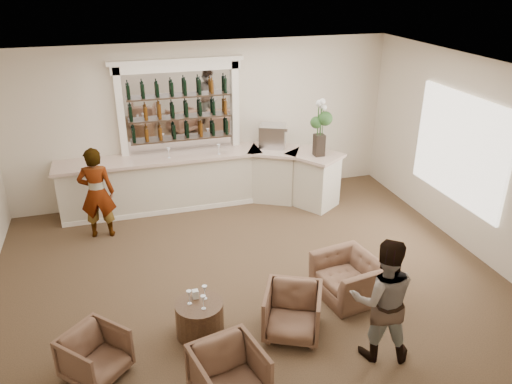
# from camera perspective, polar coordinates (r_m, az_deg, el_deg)

# --- Properties ---
(ground) EXTENTS (8.00, 8.00, 0.00)m
(ground) POSITION_cam_1_polar(r_m,az_deg,el_deg) (8.12, -0.61, -10.29)
(ground) COLOR brown
(ground) RESTS_ON ground
(room_shell) EXTENTS (8.04, 7.02, 3.32)m
(room_shell) POSITION_cam_1_polar(r_m,az_deg,el_deg) (7.74, -0.99, 7.25)
(room_shell) COLOR beige
(room_shell) RESTS_ON ground
(bar_counter) EXTENTS (5.72, 1.80, 1.14)m
(bar_counter) POSITION_cam_1_polar(r_m,az_deg,el_deg) (10.38, -6.06, 1.35)
(bar_counter) COLOR beige
(bar_counter) RESTS_ON ground
(back_bar_alcove) EXTENTS (2.64, 0.25, 3.00)m
(back_bar_alcove) POSITION_cam_1_polar(r_m,az_deg,el_deg) (10.25, -8.74, 9.52)
(back_bar_alcove) COLOR white
(back_bar_alcove) RESTS_ON ground
(cocktail_table) EXTENTS (0.65, 0.65, 0.50)m
(cocktail_table) POSITION_cam_1_polar(r_m,az_deg,el_deg) (7.05, -6.44, -14.17)
(cocktail_table) COLOR brown
(cocktail_table) RESTS_ON ground
(sommelier) EXTENTS (0.68, 0.49, 1.74)m
(sommelier) POSITION_cam_1_polar(r_m,az_deg,el_deg) (9.49, -17.73, -0.12)
(sommelier) COLOR gray
(sommelier) RESTS_ON ground
(guest) EXTENTS (0.99, 0.88, 1.69)m
(guest) POSITION_cam_1_polar(r_m,az_deg,el_deg) (6.54, 14.24, -11.86)
(guest) COLOR gray
(guest) RESTS_ON ground
(armchair_left) EXTENTS (0.96, 0.96, 0.62)m
(armchair_left) POSITION_cam_1_polar(r_m,az_deg,el_deg) (6.68, -17.91, -17.30)
(armchair_left) COLOR brown
(armchair_left) RESTS_ON ground
(armchair_center) EXTENTS (0.91, 0.93, 0.71)m
(armchair_center) POSITION_cam_1_polar(r_m,az_deg,el_deg) (6.08, -3.11, -20.27)
(armchair_center) COLOR brown
(armchair_center) RESTS_ON ground
(armchair_right) EXTENTS (1.01, 1.02, 0.70)m
(armchair_right) POSITION_cam_1_polar(r_m,az_deg,el_deg) (6.97, 4.20, -13.52)
(armchair_right) COLOR brown
(armchair_right) RESTS_ON ground
(armchair_far) EXTENTS (1.00, 1.10, 0.63)m
(armchair_far) POSITION_cam_1_polar(r_m,az_deg,el_deg) (7.80, 10.53, -9.62)
(armchair_far) COLOR brown
(armchair_far) RESTS_ON ground
(espresso_machine) EXTENTS (0.67, 0.63, 0.47)m
(espresso_machine) POSITION_cam_1_polar(r_m,az_deg,el_deg) (10.51, 1.92, 6.42)
(espresso_machine) COLOR silver
(espresso_machine) RESTS_ON bar_counter
(flower_vase) EXTENTS (0.31, 0.31, 1.16)m
(flower_vase) POSITION_cam_1_polar(r_m,az_deg,el_deg) (9.94, 7.35, 7.71)
(flower_vase) COLOR black
(flower_vase) RESTS_ON bar_counter
(wine_glass_bar_left) EXTENTS (0.07, 0.07, 0.21)m
(wine_glass_bar_left) POSITION_cam_1_polar(r_m,az_deg,el_deg) (10.13, -4.28, 4.89)
(wine_glass_bar_left) COLOR white
(wine_glass_bar_left) RESTS_ON bar_counter
(wine_glass_bar_right) EXTENTS (0.07, 0.07, 0.21)m
(wine_glass_bar_right) POSITION_cam_1_polar(r_m,az_deg,el_deg) (10.06, -9.94, 4.44)
(wine_glass_bar_right) COLOR white
(wine_glass_bar_right) RESTS_ON bar_counter
(wine_glass_tbl_a) EXTENTS (0.07, 0.07, 0.21)m
(wine_glass_tbl_a) POSITION_cam_1_polar(r_m,az_deg,el_deg) (6.84, -7.64, -11.85)
(wine_glass_tbl_a) COLOR white
(wine_glass_tbl_a) RESTS_ON cocktail_table
(wine_glass_tbl_b) EXTENTS (0.07, 0.07, 0.21)m
(wine_glass_tbl_b) POSITION_cam_1_polar(r_m,az_deg,el_deg) (6.91, -5.88, -11.35)
(wine_glass_tbl_b) COLOR white
(wine_glass_tbl_b) RESTS_ON cocktail_table
(wine_glass_tbl_c) EXTENTS (0.07, 0.07, 0.21)m
(wine_glass_tbl_c) POSITION_cam_1_polar(r_m,az_deg,el_deg) (6.73, -6.04, -12.43)
(wine_glass_tbl_c) COLOR white
(wine_glass_tbl_c) RESTS_ON cocktail_table
(napkin_holder) EXTENTS (0.08, 0.08, 0.12)m
(napkin_holder) POSITION_cam_1_polar(r_m,az_deg,el_deg) (6.97, -6.95, -11.51)
(napkin_holder) COLOR white
(napkin_holder) RESTS_ON cocktail_table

